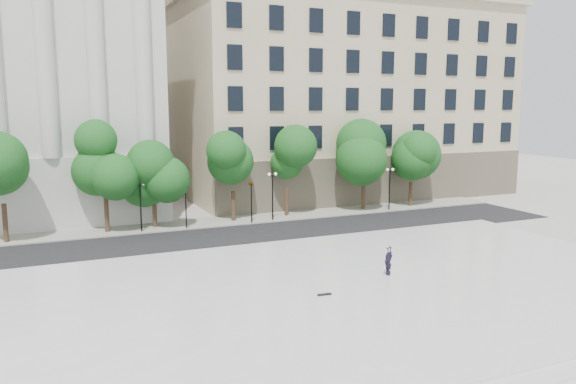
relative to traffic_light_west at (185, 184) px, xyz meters
name	(u,v)px	position (x,y,z in m)	size (l,w,h in m)	color
ground	(331,321)	(1.59, -22.30, -3.78)	(160.00, 160.00, 0.00)	beige
plaza	(304,297)	(1.59, -19.30, -3.55)	(44.00, 22.00, 0.45)	silver
street	(220,239)	(1.59, -4.30, -3.77)	(60.00, 8.00, 0.02)	black
far_sidewalk	(200,223)	(1.59, 1.70, -3.72)	(60.00, 4.00, 0.12)	#B1AEA3
building_east	(327,97)	(21.59, 16.61, 7.37)	(36.00, 26.15, 23.00)	beige
traffic_light_west	(185,184)	(0.00, 0.00, 0.00)	(0.98, 1.98, 4.28)	black
traffic_light_east	(251,182)	(5.70, 0.00, -0.18)	(0.89, 1.54, 4.12)	black
person_lying	(388,271)	(7.35, -18.41, -3.10)	(0.60, 0.39, 1.64)	black
skateboard	(324,294)	(2.40, -20.03, -3.29)	(0.73, 0.19, 0.08)	black
street_trees	(230,163)	(4.24, 1.37, 1.44)	(46.76, 4.98, 7.93)	#382619
lamp_posts	(203,193)	(1.55, 0.30, -0.83)	(38.16, 0.28, 4.46)	black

